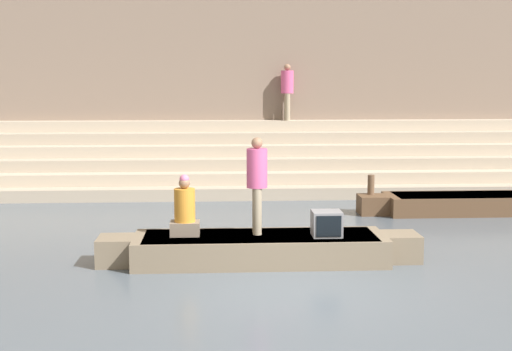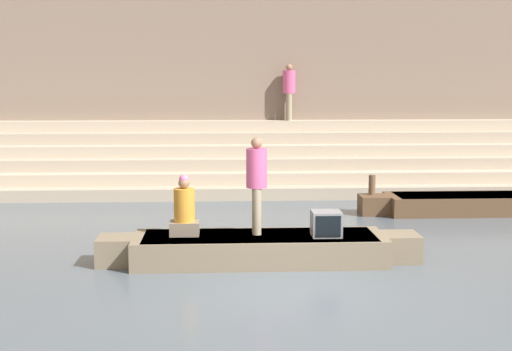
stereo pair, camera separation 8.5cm
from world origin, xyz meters
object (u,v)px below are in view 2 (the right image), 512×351
object	(u,v)px
person_rowing	(184,211)
tv_set	(326,224)
moored_boat_shore	(488,203)
person_standing	(257,179)
person_on_steps	(289,88)
mooring_post	(372,194)
rowboat_main	(259,248)

from	to	relation	value
person_rowing	tv_set	world-z (taller)	person_rowing
moored_boat_shore	person_rowing	bearing A→B (deg)	-147.55
person_standing	moored_boat_shore	bearing A→B (deg)	42.88
person_on_steps	person_standing	bearing A→B (deg)	-174.52
person_rowing	mooring_post	bearing A→B (deg)	60.78
moored_boat_shore	rowboat_main	bearing A→B (deg)	-141.54
person_standing	tv_set	distance (m)	1.45
person_rowing	moored_boat_shore	world-z (taller)	person_rowing
person_rowing	moored_boat_shore	xyz separation A→B (m)	(7.10, 4.27, -0.67)
person_rowing	tv_set	distance (m)	2.50
person_rowing	person_on_steps	distance (m)	9.89
person_rowing	moored_boat_shore	distance (m)	8.31
mooring_post	person_on_steps	size ratio (longest dim) A/B	0.54
person_standing	moored_boat_shore	world-z (taller)	person_standing
person_on_steps	rowboat_main	bearing A→B (deg)	-174.13
moored_boat_shore	person_on_steps	size ratio (longest dim) A/B	3.68
rowboat_main	moored_boat_shore	distance (m)	7.24
tv_set	moored_boat_shore	distance (m)	6.45
moored_boat_shore	person_on_steps	bearing A→B (deg)	132.41
rowboat_main	tv_set	distance (m)	1.25
person_standing	tv_set	world-z (taller)	person_standing
rowboat_main	moored_boat_shore	size ratio (longest dim) A/B	0.91
rowboat_main	moored_boat_shore	bearing A→B (deg)	39.01
moored_boat_shore	person_on_steps	distance (m)	7.17
person_rowing	tv_set	size ratio (longest dim) A/B	2.10
mooring_post	person_rowing	bearing A→B (deg)	-134.05
rowboat_main	person_on_steps	bearing A→B (deg)	83.34
person_standing	person_rowing	distance (m)	1.39
person_rowing	person_on_steps	world-z (taller)	person_on_steps
person_standing	person_on_steps	distance (m)	9.45
person_standing	tv_set	xyz separation A→B (m)	(1.21, -0.27, -0.76)
person_standing	person_rowing	size ratio (longest dim) A/B	1.59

